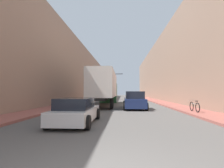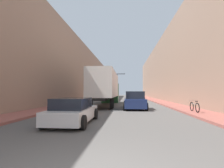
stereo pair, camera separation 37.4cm
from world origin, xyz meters
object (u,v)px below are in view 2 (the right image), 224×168
sedan_car (73,111)px  suv_car (135,101)px  semi_truck (106,87)px  traffic_signal_gantry (106,81)px  parked_bicycle (194,107)px

sedan_car → suv_car: suv_car is taller
semi_truck → traffic_signal_gantry: size_ratio=2.28×
parked_bicycle → semi_truck: bearing=132.6°
sedan_car → parked_bicycle: (7.85, 4.67, -0.10)m
sedan_car → semi_truck: bearing=89.0°
semi_truck → suv_car: bearing=-55.7°
sedan_car → parked_bicycle: size_ratio=2.36×
suv_car → semi_truck: bearing=124.3°
semi_truck → traffic_signal_gantry: (-1.96, 15.91, 1.83)m
sedan_car → parked_bicycle: bearing=30.8°
parked_bicycle → traffic_signal_gantry: bearing=111.6°
suv_car → parked_bicycle: bearing=-38.4°
suv_car → parked_bicycle: 5.50m
traffic_signal_gantry → semi_truck: bearing=-83.0°
parked_bicycle → sedan_car: bearing=-149.2°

